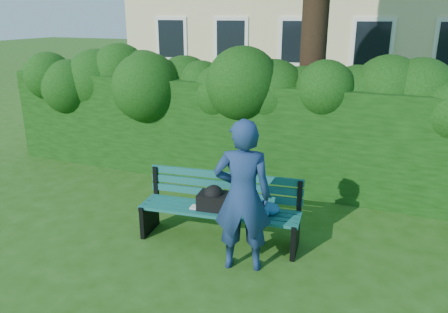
% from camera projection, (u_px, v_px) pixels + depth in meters
% --- Properties ---
extents(ground, '(80.00, 80.00, 0.00)m').
position_uv_depth(ground, '(208.00, 234.00, 6.07)').
color(ground, '#234E10').
rests_on(ground, ground).
extents(hedge, '(10.00, 1.00, 1.80)m').
position_uv_depth(hedge, '(258.00, 133.00, 7.72)').
color(hedge, black).
rests_on(hedge, ground).
extents(park_bench, '(2.17, 0.79, 0.89)m').
position_uv_depth(park_bench, '(228.00, 207.00, 5.74)').
color(park_bench, '#0F4E44').
rests_on(park_bench, ground).
extents(man_reading, '(0.77, 0.61, 1.84)m').
position_uv_depth(man_reading, '(243.00, 196.00, 5.01)').
color(man_reading, navy).
rests_on(man_reading, ground).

